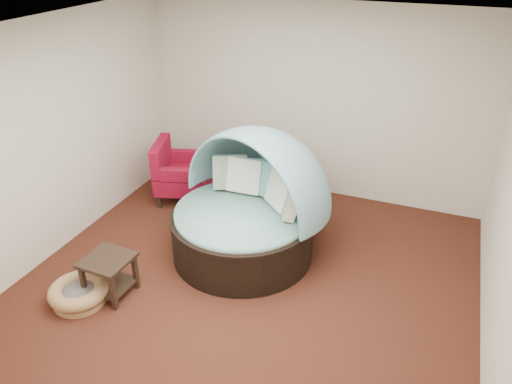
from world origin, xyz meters
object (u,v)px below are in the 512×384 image
at_px(canopy_daybed, 248,199).
at_px(pet_basket, 79,293).
at_px(red_armchair, 179,173).
at_px(side_table, 109,271).

height_order(canopy_daybed, pet_basket, canopy_daybed).
distance_m(red_armchair, side_table, 2.28).
xyz_separation_m(pet_basket, red_armchair, (-0.14, 2.49, 0.30)).
relative_size(pet_basket, red_armchair, 0.81).
bearing_deg(canopy_daybed, pet_basket, -109.82).
height_order(pet_basket, red_armchair, red_armchair).
distance_m(pet_basket, red_armchair, 2.51).
bearing_deg(canopy_daybed, red_armchair, 169.16).
distance_m(canopy_daybed, side_table, 1.78).
height_order(red_armchair, side_table, red_armchair).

